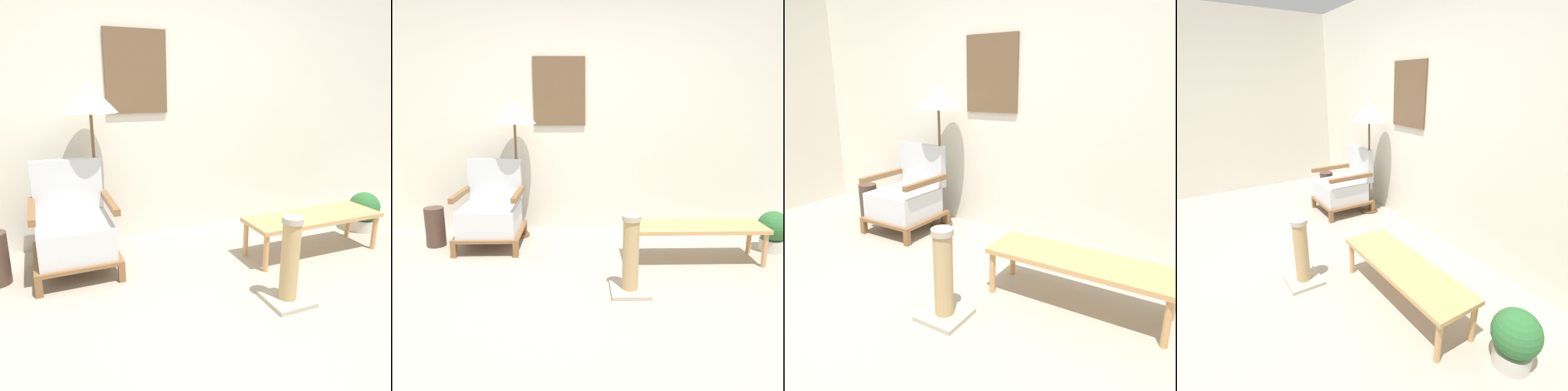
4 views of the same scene
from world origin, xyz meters
The scene contains 9 objects.
ground_plane centered at (0.00, 0.00, 0.00)m, with size 14.00×14.00×0.00m, color #A89E8E.
wall_back centered at (0.00, 2.03, 1.35)m, with size 8.00×0.09×2.70m.
wall_left centered at (-2.75, 0.50, 1.35)m, with size 0.06×8.00×2.70m.
armchair centered at (-1.07, 1.47, 0.34)m, with size 0.63×0.67×0.86m.
floor_lamp centered at (-0.83, 1.73, 1.29)m, with size 0.44×0.44×1.45m.
coffee_table centered at (0.89, 1.00, 0.31)m, with size 1.23×0.40×0.35m.
vase centered at (-1.64, 1.45, 0.20)m, with size 0.19×0.19×0.40m, color #473328.
potted_plant centered at (1.73, 1.23, 0.21)m, with size 0.30×0.30×0.40m.
scratching_post centered at (0.21, 0.41, 0.26)m, with size 0.30×0.30×0.61m.
Camera 4 is at (2.49, -0.28, 1.69)m, focal length 28.00 mm.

